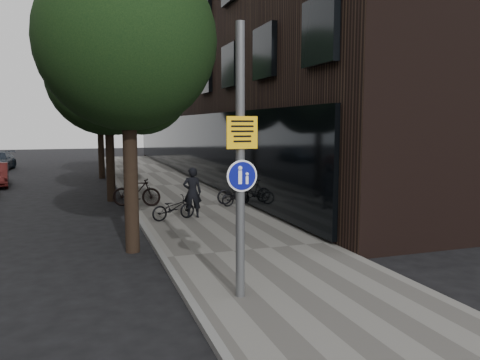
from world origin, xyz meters
name	(u,v)px	position (x,y,z in m)	size (l,w,h in m)	color
ground	(302,302)	(0.00, 0.00, 0.00)	(120.00, 120.00, 0.00)	black
sidewalk	(193,208)	(0.25, 10.00, 0.06)	(4.50, 60.00, 0.12)	slate
curb_edge	(133,211)	(-2.00, 10.00, 0.07)	(0.15, 60.00, 0.13)	slate
building_right_dark_brick	(272,37)	(8.50, 22.00, 9.00)	(12.00, 40.00, 18.00)	black
street_tree_near	(130,49)	(-2.53, 4.64, 5.11)	(4.40, 4.40, 7.50)	black
street_tree_mid	(109,80)	(-2.53, 13.14, 5.11)	(5.00, 5.00, 7.80)	black
street_tree_far	(100,93)	(-2.53, 22.14, 5.11)	(5.00, 5.00, 7.80)	black
signpost	(240,162)	(-1.09, 0.36, 2.60)	(0.57, 0.16, 4.90)	#595B5E
pedestrian	(192,192)	(-0.25, 7.83, 0.98)	(0.62, 0.41, 1.71)	black
parked_bike_facade_near	(239,195)	(2.00, 9.54, 0.52)	(0.53, 1.51, 0.79)	black
parked_bike_facade_far	(237,192)	(2.00, 9.86, 0.59)	(0.44, 1.57, 0.94)	black
parked_bike_curb_near	(173,208)	(-0.94, 7.64, 0.52)	(0.53, 1.52, 0.80)	black
parked_bike_curb_far	(136,192)	(-1.80, 10.67, 0.68)	(0.52, 1.86, 1.12)	black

